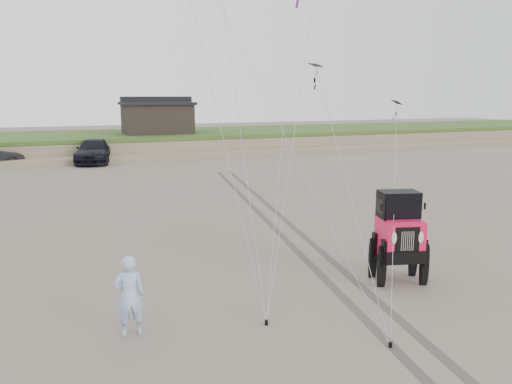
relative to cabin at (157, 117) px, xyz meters
The scene contains 9 objects.
ground 37.20m from the cabin, 93.09° to the right, with size 160.00×160.00×0.00m, color #6B6054.
dune_ridge 3.18m from the cabin, 165.96° to the left, with size 160.00×14.25×1.73m.
cabin is the anchor object (origin of this frame).
truck_c 8.69m from the cabin, 135.91° to the right, with size 2.51×6.17×1.79m, color black.
jeep 35.65m from the cabin, 88.94° to the right, with size 2.42×5.61×2.09m, color #EA154B, non-canonical shape.
man 36.89m from the cabin, 100.82° to the right, with size 0.67×0.44×1.85m, color #809BC7.
stake_main 37.14m from the cabin, 96.05° to the right, with size 0.08×0.08×0.12m, color black.
stake_aux 38.89m from the cabin, 92.70° to the right, with size 0.08×0.08×0.12m, color black.
tire_tracks 29.18m from the cabin, 90.00° to the right, with size 5.22×29.74×0.01m.
Camera 1 is at (-5.97, -9.84, 5.31)m, focal length 35.00 mm.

